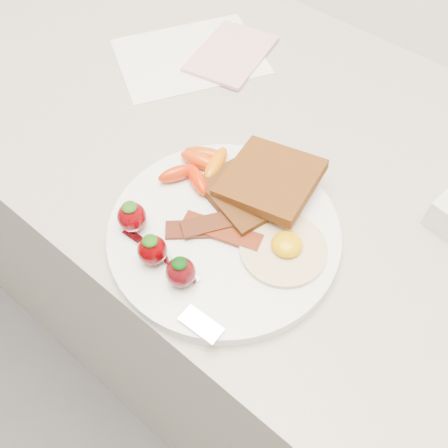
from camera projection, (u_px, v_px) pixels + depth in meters
The scene contains 11 objects.
counter at pixel (272, 305), 1.03m from camera, with size 2.00×0.60×0.90m, color gray.
plate at pixel (224, 233), 0.58m from camera, with size 0.27×0.27×0.02m, color white.
toast_lower at pixel (251, 190), 0.60m from camera, with size 0.10×0.10×0.01m, color #3B1B07.
toast_upper at pixel (270, 179), 0.59m from camera, with size 0.10×0.10×0.01m, color #391704.
fried_egg at pixel (284, 248), 0.55m from camera, with size 0.13×0.13×0.02m.
bacon_strips at pixel (217, 227), 0.57m from camera, with size 0.11×0.10×0.01m.
baby_carrots at pixel (200, 166), 0.62m from camera, with size 0.08×0.10×0.02m.
strawberries at pixel (153, 244), 0.54m from camera, with size 0.12×0.05×0.04m.
fork at pixel (178, 285), 0.53m from camera, with size 0.17×0.05×0.00m.
paper_sheet at pixel (190, 56), 0.78m from camera, with size 0.17×0.22×0.00m, color white.
notepad at pixel (231, 54), 0.78m from camera, with size 0.10×0.14×0.01m, color #DAA0A9.
Camera 1 is at (0.22, 1.29, 1.39)m, focal length 40.00 mm.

